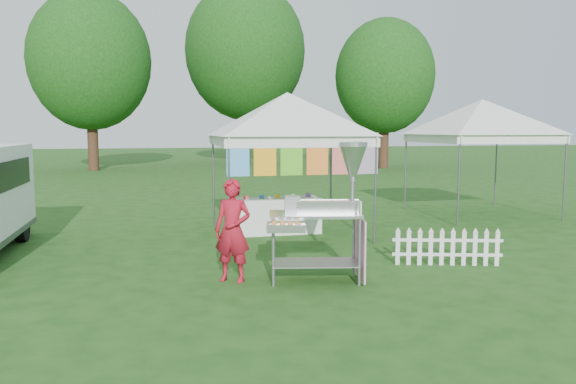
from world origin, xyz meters
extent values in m
plane|color=#1C4614|center=(0.00, 0.00, 0.00)|extent=(120.00, 120.00, 0.00)
cylinder|color=#59595E|center=(-1.42, 2.08, 1.05)|extent=(0.04, 0.04, 2.10)
cylinder|color=#59595E|center=(1.42, 2.08, 1.05)|extent=(0.04, 0.04, 2.10)
cylinder|color=#59595E|center=(-1.42, 4.92, 1.05)|extent=(0.04, 0.04, 2.10)
cylinder|color=#59595E|center=(1.42, 4.92, 1.05)|extent=(0.04, 0.04, 2.10)
cube|color=white|center=(0.00, 2.08, 2.00)|extent=(3.00, 0.03, 0.22)
cube|color=white|center=(0.00, 4.92, 2.00)|extent=(3.00, 0.03, 0.22)
pyramid|color=white|center=(0.00, 3.50, 3.00)|extent=(4.24, 4.24, 0.90)
cylinder|color=#59595E|center=(0.00, 2.08, 2.08)|extent=(3.00, 0.03, 0.03)
cube|color=blue|center=(-1.25, 2.08, 1.73)|extent=(0.42, 0.01, 0.70)
cube|color=orange|center=(-0.75, 2.08, 1.73)|extent=(0.42, 0.01, 0.70)
cube|color=#1BA01A|center=(-0.25, 2.08, 1.73)|extent=(0.42, 0.01, 0.70)
cube|color=red|center=(0.25, 2.08, 1.73)|extent=(0.42, 0.01, 0.70)
cube|color=#C61883|center=(0.75, 2.08, 1.73)|extent=(0.42, 0.01, 0.70)
cube|color=#37BACE|center=(1.25, 2.08, 1.73)|extent=(0.42, 0.01, 0.70)
cylinder|color=#59595E|center=(4.08, 3.58, 1.05)|extent=(0.04, 0.04, 2.10)
cylinder|color=#59595E|center=(6.92, 3.58, 1.05)|extent=(0.04, 0.04, 2.10)
cylinder|color=#59595E|center=(4.08, 6.42, 1.05)|extent=(0.04, 0.04, 2.10)
cylinder|color=#59595E|center=(6.92, 6.42, 1.05)|extent=(0.04, 0.04, 2.10)
cube|color=white|center=(5.50, 3.58, 2.00)|extent=(3.00, 0.03, 0.22)
cube|color=white|center=(5.50, 6.42, 2.00)|extent=(3.00, 0.03, 0.22)
pyramid|color=white|center=(5.50, 5.00, 3.00)|extent=(4.24, 4.24, 0.90)
cylinder|color=#59595E|center=(5.50, 3.58, 2.08)|extent=(3.00, 0.03, 0.03)
cylinder|color=#311A12|center=(-6.00, 24.00, 1.98)|extent=(0.56, 0.56, 3.96)
ellipsoid|color=#28641B|center=(-6.00, 24.00, 5.85)|extent=(6.40, 6.40, 7.36)
cylinder|color=#311A12|center=(3.00, 28.00, 2.42)|extent=(0.56, 0.56, 4.84)
ellipsoid|color=#28641B|center=(3.00, 28.00, 7.15)|extent=(7.60, 7.60, 8.74)
cylinder|color=#311A12|center=(10.00, 22.00, 1.76)|extent=(0.56, 0.56, 3.52)
ellipsoid|color=#28641B|center=(10.00, 22.00, 5.20)|extent=(5.60, 5.60, 6.44)
cylinder|color=gray|center=(-1.11, -0.39, 0.50)|extent=(0.05, 0.05, 1.00)
cylinder|color=gray|center=(0.09, -0.63, 0.50)|extent=(0.05, 0.05, 1.00)
cylinder|color=gray|center=(-1.00, 0.16, 0.50)|extent=(0.05, 0.05, 1.00)
cylinder|color=gray|center=(0.20, -0.08, 0.50)|extent=(0.05, 0.05, 1.00)
cube|color=gray|center=(-0.45, -0.23, 0.28)|extent=(1.36, 0.87, 0.02)
cube|color=#B7B7BC|center=(-0.45, -0.23, 1.00)|extent=(1.43, 0.91, 0.04)
cube|color=#B7B7BC|center=(-0.25, -0.22, 1.10)|extent=(0.98, 0.46, 0.17)
cube|color=gray|center=(-0.77, -0.11, 1.14)|extent=(0.27, 0.28, 0.24)
cylinder|color=gray|center=(0.10, -0.29, 1.50)|extent=(0.07, 0.07, 1.00)
cone|color=#B7B7BC|center=(0.10, -0.29, 1.77)|extent=(0.47, 0.47, 0.44)
cylinder|color=#B7B7BC|center=(0.10, -0.29, 2.02)|extent=(0.50, 0.50, 0.07)
cube|color=#B7B7BC|center=(-0.97, -0.56, 0.89)|extent=(0.59, 0.43, 0.11)
cube|color=#E59AC1|center=(0.21, -0.37, 0.50)|extent=(0.18, 0.82, 0.90)
cube|color=white|center=(0.08, -0.66, 1.13)|extent=(0.05, 0.16, 0.20)
imported|color=#A41425|center=(-1.63, 0.04, 0.76)|extent=(0.66, 0.59, 1.52)
cube|color=black|center=(-5.22, 3.00, 1.43)|extent=(0.02, 2.53, 0.51)
cylinder|color=black|center=(-5.34, 3.92, 0.31)|extent=(0.20, 0.63, 0.63)
cube|color=white|center=(1.15, 0.41, 0.28)|extent=(0.07, 0.04, 0.56)
cube|color=white|center=(1.33, 0.36, 0.28)|extent=(0.07, 0.04, 0.56)
cube|color=white|center=(1.50, 0.31, 0.28)|extent=(0.07, 0.04, 0.56)
cube|color=white|center=(1.67, 0.26, 0.28)|extent=(0.07, 0.04, 0.56)
cube|color=white|center=(1.85, 0.22, 0.28)|extent=(0.07, 0.04, 0.56)
cube|color=white|center=(2.02, 0.17, 0.28)|extent=(0.07, 0.04, 0.56)
cube|color=white|center=(2.19, 0.12, 0.28)|extent=(0.07, 0.04, 0.56)
cube|color=white|center=(2.37, 0.07, 0.28)|extent=(0.07, 0.04, 0.56)
cube|color=white|center=(2.54, 0.02, 0.28)|extent=(0.07, 0.04, 0.56)
cube|color=white|center=(2.71, -0.03, 0.28)|extent=(0.07, 0.04, 0.56)
cube|color=white|center=(1.93, 0.19, 0.18)|extent=(1.74, 0.51, 0.05)
cube|color=white|center=(1.93, 0.19, 0.42)|extent=(1.74, 0.51, 0.05)
cube|color=white|center=(-0.17, 3.69, 0.38)|extent=(1.80, 0.70, 0.76)
camera|label=1|loc=(-2.70, -8.03, 2.24)|focal=35.00mm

